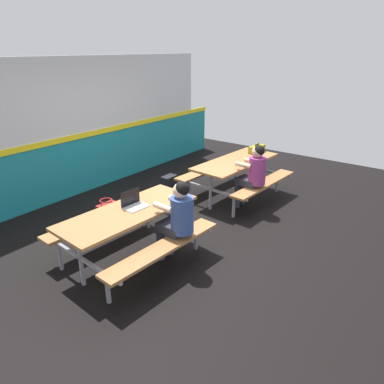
{
  "coord_description": "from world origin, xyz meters",
  "views": [
    {
      "loc": [
        -4.25,
        -3.24,
        2.73
      ],
      "look_at": [
        0.0,
        -0.04,
        0.55
      ],
      "focal_mm": 33.07,
      "sensor_mm": 36.0,
      "label": 1
    }
  ],
  "objects_px": {
    "student_further": "(253,172)",
    "laptop_silver": "(134,204)",
    "toolbox_grey": "(257,149)",
    "student_nearer": "(178,216)",
    "backpack_dark": "(169,187)",
    "picnic_table_right": "(236,169)",
    "picnic_table_left": "(129,222)",
    "tote_bag_bright": "(107,213)"
  },
  "relations": [
    {
      "from": "student_further",
      "to": "laptop_silver",
      "type": "height_order",
      "value": "student_further"
    },
    {
      "from": "laptop_silver",
      "to": "toolbox_grey",
      "type": "xyz_separation_m",
      "value": [
        3.4,
        -0.07,
        0.02
      ]
    },
    {
      "from": "student_nearer",
      "to": "backpack_dark",
      "type": "bearing_deg",
      "value": 43.52
    },
    {
      "from": "picnic_table_right",
      "to": "picnic_table_left",
      "type": "bearing_deg",
      "value": -179.93
    },
    {
      "from": "picnic_table_left",
      "to": "laptop_silver",
      "type": "relative_size",
      "value": 5.87
    },
    {
      "from": "student_nearer",
      "to": "picnic_table_right",
      "type": "bearing_deg",
      "value": 13.24
    },
    {
      "from": "student_further",
      "to": "picnic_table_right",
      "type": "bearing_deg",
      "value": 59.21
    },
    {
      "from": "student_nearer",
      "to": "toolbox_grey",
      "type": "xyz_separation_m",
      "value": [
        3.22,
        0.53,
        0.1
      ]
    },
    {
      "from": "picnic_table_right",
      "to": "tote_bag_bright",
      "type": "bearing_deg",
      "value": 154.28
    },
    {
      "from": "backpack_dark",
      "to": "student_nearer",
      "type": "bearing_deg",
      "value": -136.48
    },
    {
      "from": "picnic_table_left",
      "to": "toolbox_grey",
      "type": "bearing_deg",
      "value": -0.72
    },
    {
      "from": "student_nearer",
      "to": "tote_bag_bright",
      "type": "xyz_separation_m",
      "value": [
        0.2,
        1.68,
        -0.51
      ]
    },
    {
      "from": "toolbox_grey",
      "to": "tote_bag_bright",
      "type": "height_order",
      "value": "toolbox_grey"
    },
    {
      "from": "picnic_table_right",
      "to": "laptop_silver",
      "type": "distance_m",
      "value": 2.66
    },
    {
      "from": "toolbox_grey",
      "to": "backpack_dark",
      "type": "height_order",
      "value": "toolbox_grey"
    },
    {
      "from": "picnic_table_left",
      "to": "laptop_silver",
      "type": "xyz_separation_m",
      "value": [
        0.13,
        0.03,
        0.21
      ]
    },
    {
      "from": "student_nearer",
      "to": "backpack_dark",
      "type": "relative_size",
      "value": 2.74
    },
    {
      "from": "picnic_table_right",
      "to": "toolbox_grey",
      "type": "distance_m",
      "value": 0.78
    },
    {
      "from": "backpack_dark",
      "to": "tote_bag_bright",
      "type": "bearing_deg",
      "value": 176.76
    },
    {
      "from": "picnic_table_right",
      "to": "student_further",
      "type": "distance_m",
      "value": 0.64
    },
    {
      "from": "picnic_table_left",
      "to": "student_nearer",
      "type": "xyz_separation_m",
      "value": [
        0.31,
        -0.58,
        0.13
      ]
    },
    {
      "from": "picnic_table_right",
      "to": "toolbox_grey",
      "type": "relative_size",
      "value": 4.89
    },
    {
      "from": "picnic_table_left",
      "to": "tote_bag_bright",
      "type": "xyz_separation_m",
      "value": [
        0.51,
        1.1,
        -0.38
      ]
    },
    {
      "from": "picnic_table_left",
      "to": "picnic_table_right",
      "type": "bearing_deg",
      "value": 0.07
    },
    {
      "from": "student_nearer",
      "to": "tote_bag_bright",
      "type": "bearing_deg",
      "value": 83.24
    },
    {
      "from": "student_nearer",
      "to": "student_further",
      "type": "relative_size",
      "value": 1.0
    },
    {
      "from": "picnic_table_right",
      "to": "toolbox_grey",
      "type": "height_order",
      "value": "toolbox_grey"
    },
    {
      "from": "picnic_table_left",
      "to": "picnic_table_right",
      "type": "height_order",
      "value": "same"
    },
    {
      "from": "tote_bag_bright",
      "to": "picnic_table_left",
      "type": "bearing_deg",
      "value": -114.99
    },
    {
      "from": "student_further",
      "to": "backpack_dark",
      "type": "distance_m",
      "value": 1.69
    },
    {
      "from": "picnic_table_right",
      "to": "toolbox_grey",
      "type": "xyz_separation_m",
      "value": [
        0.75,
        -0.05,
        0.24
      ]
    },
    {
      "from": "tote_bag_bright",
      "to": "laptop_silver",
      "type": "bearing_deg",
      "value": -109.61
    },
    {
      "from": "student_further",
      "to": "tote_bag_bright",
      "type": "xyz_separation_m",
      "value": [
        -1.95,
        1.63,
        -0.51
      ]
    },
    {
      "from": "picnic_table_left",
      "to": "backpack_dark",
      "type": "xyz_separation_m",
      "value": [
        1.99,
        1.01,
        -0.36
      ]
    },
    {
      "from": "picnic_table_right",
      "to": "backpack_dark",
      "type": "xyz_separation_m",
      "value": [
        -0.79,
        1.01,
        -0.36
      ]
    },
    {
      "from": "student_nearer",
      "to": "student_further",
      "type": "distance_m",
      "value": 2.15
    },
    {
      "from": "picnic_table_left",
      "to": "student_further",
      "type": "bearing_deg",
      "value": -12.22
    },
    {
      "from": "picnic_table_left",
      "to": "student_nearer",
      "type": "bearing_deg",
      "value": -61.53
    },
    {
      "from": "picnic_table_left",
      "to": "student_further",
      "type": "xyz_separation_m",
      "value": [
        2.46,
        -0.53,
        0.13
      ]
    },
    {
      "from": "picnic_table_left",
      "to": "tote_bag_bright",
      "type": "height_order",
      "value": "picnic_table_left"
    },
    {
      "from": "toolbox_grey",
      "to": "backpack_dark",
      "type": "relative_size",
      "value": 0.91
    },
    {
      "from": "student_further",
      "to": "tote_bag_bright",
      "type": "height_order",
      "value": "student_further"
    }
  ]
}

